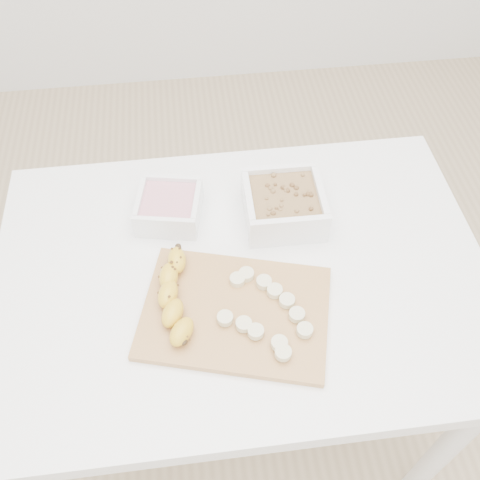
{
  "coord_description": "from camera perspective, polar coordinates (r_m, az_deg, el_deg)",
  "views": [
    {
      "loc": [
        -0.08,
        -0.62,
        1.63
      ],
      "look_at": [
        0.0,
        0.03,
        0.81
      ],
      "focal_mm": 40.0,
      "sensor_mm": 36.0,
      "label": 1
    }
  ],
  "objects": [
    {
      "name": "cutting_board",
      "position": [
        1.02,
        -0.5,
        -7.7
      ],
      "size": [
        0.4,
        0.33,
        0.01
      ],
      "primitive_type": "cube",
      "rotation": [
        0.0,
        0.0,
        -0.27
      ],
      "color": "#A97B4D",
      "rests_on": "table"
    },
    {
      "name": "ground",
      "position": [
        1.75,
        0.13,
        -17.52
      ],
      "size": [
        3.5,
        3.5,
        0.0
      ],
      "primitive_type": "plane",
      "color": "#C6AD89",
      "rests_on": "ground"
    },
    {
      "name": "banana",
      "position": [
        1.01,
        -6.9,
        -6.04
      ],
      "size": [
        0.1,
        0.22,
        0.04
      ],
      "primitive_type": null,
      "rotation": [
        0.0,
        0.0,
        -0.2
      ],
      "color": "gold",
      "rests_on": "cutting_board"
    },
    {
      "name": "bowl_yogurt",
      "position": [
        1.15,
        -7.57,
        3.56
      ],
      "size": [
        0.15,
        0.15,
        0.06
      ],
      "color": "white",
      "rests_on": "table"
    },
    {
      "name": "banana_slices",
      "position": [
        1.0,
        2.81,
        -7.58
      ],
      "size": [
        0.17,
        0.21,
        0.02
      ],
      "color": "beige",
      "rests_on": "cutting_board"
    },
    {
      "name": "bowl_granola",
      "position": [
        1.14,
        4.68,
        3.84
      ],
      "size": [
        0.17,
        0.17,
        0.08
      ],
      "color": "white",
      "rests_on": "table"
    },
    {
      "name": "table",
      "position": [
        1.16,
        0.18,
        -5.95
      ],
      "size": [
        1.0,
        0.7,
        0.75
      ],
      "color": "white",
      "rests_on": "ground"
    }
  ]
}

